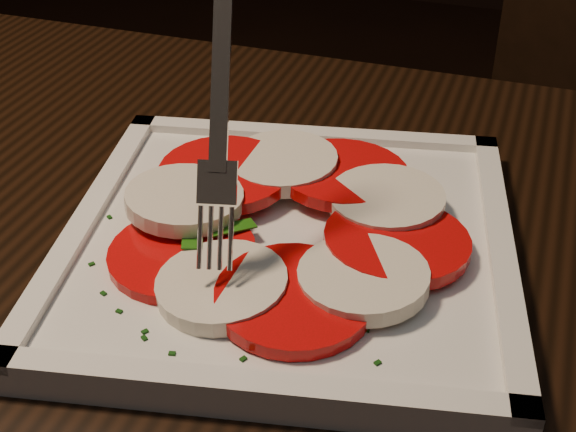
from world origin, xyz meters
The scene contains 3 objects.
plate centered at (-0.14, 0.32, 0.76)m, with size 0.27×0.27×0.01m, color white.
caprese_salad centered at (-0.14, 0.32, 0.77)m, with size 0.23×0.24×0.03m.
fork centered at (-0.17, 0.31, 0.87)m, with size 0.04×0.10×0.17m, color white, non-canonical shape.
Camera 1 is at (-0.01, -0.06, 1.05)m, focal length 50.00 mm.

